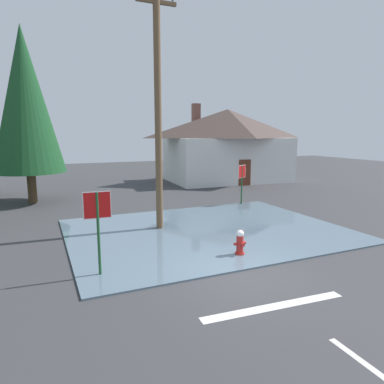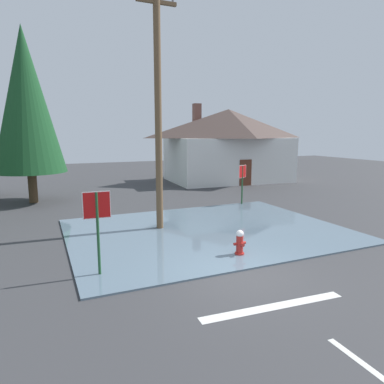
% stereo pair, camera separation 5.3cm
% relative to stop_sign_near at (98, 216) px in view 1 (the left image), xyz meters
% --- Properties ---
extents(ground_plane, '(80.00, 80.00, 0.10)m').
position_rel_stop_sign_near_xyz_m(ground_plane, '(3.74, -1.46, -1.80)').
color(ground_plane, '#38383A').
extents(flood_puddle, '(11.02, 8.48, 0.06)m').
position_rel_stop_sign_near_xyz_m(flood_puddle, '(4.83, 2.87, -1.72)').
color(flood_puddle, slate).
rests_on(flood_puddle, ground).
extents(lane_stop_bar, '(3.75, 0.54, 0.01)m').
position_rel_stop_sign_near_xyz_m(lane_stop_bar, '(3.44, -3.48, -1.75)').
color(lane_stop_bar, silver).
rests_on(lane_stop_bar, ground).
extents(stop_sign_near, '(0.76, 0.08, 2.44)m').
position_rel_stop_sign_near_xyz_m(stop_sign_near, '(0.00, 0.00, 0.00)').
color(stop_sign_near, '#1E4C28').
rests_on(stop_sign_near, ground).
extents(fire_hydrant, '(0.44, 0.38, 0.88)m').
position_rel_stop_sign_near_xyz_m(fire_hydrant, '(4.51, -0.19, -1.32)').
color(fire_hydrant, '#AD231E').
rests_on(fire_hydrant, ground).
extents(utility_pole, '(1.60, 0.28, 9.54)m').
position_rel_stop_sign_near_xyz_m(utility_pole, '(3.14, 3.96, 3.20)').
color(utility_pole, brown).
rests_on(utility_pole, ground).
extents(stop_sign_far, '(0.65, 0.32, 2.25)m').
position_rel_stop_sign_near_xyz_m(stop_sign_far, '(8.98, 6.88, -0.15)').
color(stop_sign_far, '#1E4C28').
rests_on(stop_sign_far, ground).
extents(house, '(10.63, 7.29, 6.40)m').
position_rel_stop_sign_near_xyz_m(house, '(13.26, 16.08, 1.33)').
color(house, silver).
rests_on(house, ground).
extents(pine_tree_tall_left, '(3.94, 3.94, 9.85)m').
position_rel_stop_sign_near_xyz_m(pine_tree_tall_left, '(-1.78, 12.39, 4.04)').
color(pine_tree_tall_left, '#4C3823').
rests_on(pine_tree_tall_left, ground).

